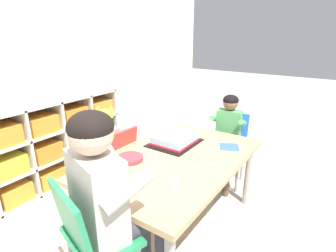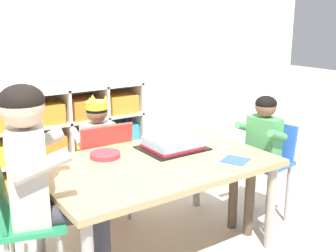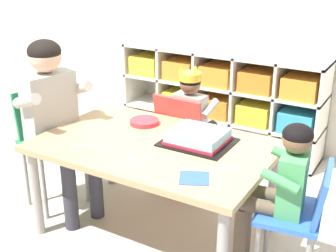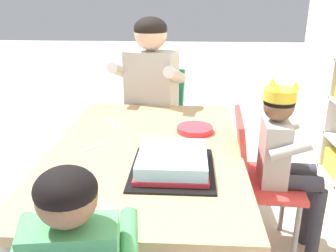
% 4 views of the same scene
% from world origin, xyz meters
% --- Properties ---
extents(ground, '(16.00, 16.00, 0.00)m').
position_xyz_m(ground, '(0.00, 0.00, 0.00)').
color(ground, '#BCB2A3').
extents(classroom_back_wall, '(5.84, 0.10, 2.70)m').
position_xyz_m(classroom_back_wall, '(0.00, 1.56, 1.35)').
color(classroom_back_wall, beige).
rests_on(classroom_back_wall, ground).
extents(storage_cubby_shelf, '(1.63, 0.37, 0.79)m').
position_xyz_m(storage_cubby_shelf, '(-0.18, 1.32, 0.38)').
color(storage_cubby_shelf, silver).
rests_on(storage_cubby_shelf, ground).
extents(activity_table, '(1.26, 0.82, 0.56)m').
position_xyz_m(activity_table, '(0.00, 0.00, 0.50)').
color(activity_table, tan).
rests_on(activity_table, ground).
extents(classroom_chair_blue, '(0.38, 0.33, 0.69)m').
position_xyz_m(classroom_chair_blue, '(-0.09, 0.50, 0.41)').
color(classroom_chair_blue, red).
rests_on(classroom_chair_blue, ground).
extents(child_with_crown, '(0.30, 0.31, 0.85)m').
position_xyz_m(child_with_crown, '(-0.08, 0.62, 0.53)').
color(child_with_crown, '#B2ADA3').
rests_on(child_with_crown, ground).
extents(classroom_chair_adult_side, '(0.39, 0.42, 0.74)m').
position_xyz_m(classroom_chair_adult_side, '(-0.76, -0.03, 0.46)').
color(classroom_chair_adult_side, '#238451').
rests_on(classroom_chair_adult_side, ground).
extents(adult_helper_seated, '(0.47, 0.46, 1.06)m').
position_xyz_m(adult_helper_seated, '(-0.65, -0.06, 0.66)').
color(adult_helper_seated, '#B2ADA3').
rests_on(adult_helper_seated, ground).
extents(classroom_chair_guest_side, '(0.34, 0.36, 0.66)m').
position_xyz_m(classroom_chair_guest_side, '(0.82, -0.07, 0.42)').
color(classroom_chair_guest_side, blue).
rests_on(classroom_chair_guest_side, ground).
extents(guest_at_table_side, '(0.32, 0.32, 0.85)m').
position_xyz_m(guest_at_table_side, '(0.73, -0.08, 0.55)').
color(guest_at_table_side, '#4C9E5B').
rests_on(guest_at_table_side, ground).
extents(birthday_cake_on_tray, '(0.37, 0.31, 0.07)m').
position_xyz_m(birthday_cake_on_tray, '(0.20, 0.13, 0.59)').
color(birthday_cake_on_tray, black).
rests_on(birthday_cake_on_tray, activity_table).
extents(paper_plate_stack, '(0.17, 0.17, 0.03)m').
position_xyz_m(paper_plate_stack, '(-0.20, 0.22, 0.57)').
color(paper_plate_stack, '#DB333D').
rests_on(paper_plate_stack, activity_table).
extents(paper_napkin_square, '(0.18, 0.18, 0.00)m').
position_xyz_m(paper_napkin_square, '(0.37, -0.24, 0.56)').
color(paper_napkin_square, '#3356B7').
rests_on(paper_napkin_square, activity_table).
extents(fork_by_napkin, '(0.11, 0.10, 0.00)m').
position_xyz_m(fork_by_napkin, '(0.45, -0.09, 0.56)').
color(fork_by_napkin, white).
rests_on(fork_by_napkin, activity_table).
extents(fork_near_cake_tray, '(0.11, 0.09, 0.00)m').
position_xyz_m(fork_near_cake_tray, '(0.01, -0.22, 0.56)').
color(fork_near_cake_tray, white).
rests_on(fork_near_cake_tray, activity_table).
extents(fork_beside_plate_stack, '(0.13, 0.08, 0.00)m').
position_xyz_m(fork_beside_plate_stack, '(-0.29, -0.20, 0.56)').
color(fork_beside_plate_stack, white).
rests_on(fork_beside_plate_stack, activity_table).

